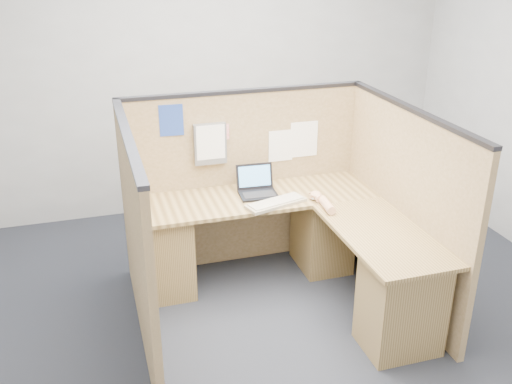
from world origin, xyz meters
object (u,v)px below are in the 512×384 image
object	(u,v)px
laptop	(256,187)
mouse	(316,197)
keyboard	(276,203)
l_desk	(292,253)

from	to	relation	value
laptop	mouse	size ratio (longest dim) A/B	3.11
keyboard	mouse	world-z (taller)	mouse
keyboard	mouse	distance (m)	0.33
l_desk	mouse	xyz separation A→B (m)	(0.26, 0.19, 0.36)
l_desk	laptop	bearing A→B (deg)	108.90
keyboard	laptop	bearing A→B (deg)	90.52
l_desk	mouse	size ratio (longest dim) A/B	19.31
l_desk	keyboard	size ratio (longest dim) A/B	3.79
l_desk	laptop	xyz separation A→B (m)	(-0.16, 0.45, 0.39)
l_desk	mouse	bearing A→B (deg)	36.47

